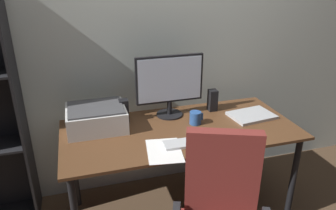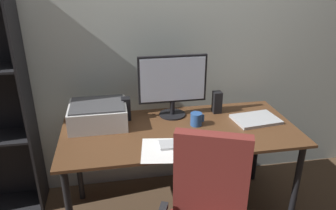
{
  "view_description": "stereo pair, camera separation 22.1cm",
  "coord_description": "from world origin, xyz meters",
  "px_view_note": "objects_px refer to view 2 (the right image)",
  "views": [
    {
      "loc": [
        -0.65,
        -1.9,
        1.78
      ],
      "look_at": [
        -0.08,
        0.05,
        0.91
      ],
      "focal_mm": 34.37,
      "sensor_mm": 36.0,
      "label": 1
    },
    {
      "loc": [
        -0.44,
        -1.95,
        1.78
      ],
      "look_at": [
        -0.08,
        0.05,
        0.91
      ],
      "focal_mm": 34.37,
      "sensor_mm": 36.0,
      "label": 2
    }
  ],
  "objects_px": {
    "monitor": "(173,82)",
    "speaker_right": "(217,102)",
    "desk": "(180,139)",
    "keyboard": "(182,144)",
    "laptop": "(256,119)",
    "mouse": "(219,141)",
    "printer": "(98,114)",
    "coffee_mug": "(196,119)",
    "speaker_left": "(126,109)"
  },
  "relations": [
    {
      "from": "desk",
      "to": "coffee_mug",
      "type": "distance_m",
      "value": 0.18
    },
    {
      "from": "monitor",
      "to": "printer",
      "type": "xyz_separation_m",
      "value": [
        -0.55,
        -0.06,
        -0.18
      ]
    },
    {
      "from": "desk",
      "to": "monitor",
      "type": "height_order",
      "value": "monitor"
    },
    {
      "from": "speaker_right",
      "to": "printer",
      "type": "distance_m",
      "value": 0.9
    },
    {
      "from": "mouse",
      "to": "speaker_right",
      "type": "relative_size",
      "value": 0.56
    },
    {
      "from": "desk",
      "to": "coffee_mug",
      "type": "relative_size",
      "value": 16.58
    },
    {
      "from": "mouse",
      "to": "laptop",
      "type": "bearing_deg",
      "value": 33.31
    },
    {
      "from": "desk",
      "to": "keyboard",
      "type": "relative_size",
      "value": 5.64
    },
    {
      "from": "mouse",
      "to": "coffee_mug",
      "type": "xyz_separation_m",
      "value": [
        -0.08,
        0.28,
        0.03
      ]
    },
    {
      "from": "coffee_mug",
      "to": "laptop",
      "type": "height_order",
      "value": "coffee_mug"
    },
    {
      "from": "laptop",
      "to": "speaker_right",
      "type": "relative_size",
      "value": 1.88
    },
    {
      "from": "monitor",
      "to": "keyboard",
      "type": "xyz_separation_m",
      "value": [
        -0.03,
        -0.45,
        -0.26
      ]
    },
    {
      "from": "monitor",
      "to": "speaker_left",
      "type": "height_order",
      "value": "monitor"
    },
    {
      "from": "laptop",
      "to": "speaker_left",
      "type": "distance_m",
      "value": 0.96
    },
    {
      "from": "speaker_left",
      "to": "printer",
      "type": "xyz_separation_m",
      "value": [
        -0.2,
        -0.05,
        -0.0
      ]
    },
    {
      "from": "mouse",
      "to": "speaker_right",
      "type": "xyz_separation_m",
      "value": [
        0.14,
        0.46,
        0.07
      ]
    },
    {
      "from": "desk",
      "to": "printer",
      "type": "relative_size",
      "value": 4.09
    },
    {
      "from": "monitor",
      "to": "speaker_right",
      "type": "distance_m",
      "value": 0.39
    },
    {
      "from": "coffee_mug",
      "to": "speaker_left",
      "type": "xyz_separation_m",
      "value": [
        -0.48,
        0.19,
        0.04
      ]
    },
    {
      "from": "keyboard",
      "to": "monitor",
      "type": "bearing_deg",
      "value": 88.44
    },
    {
      "from": "speaker_right",
      "to": "printer",
      "type": "relative_size",
      "value": 0.43
    },
    {
      "from": "speaker_left",
      "to": "laptop",
      "type": "bearing_deg",
      "value": -11.85
    },
    {
      "from": "coffee_mug",
      "to": "laptop",
      "type": "bearing_deg",
      "value": -1.35
    },
    {
      "from": "coffee_mug",
      "to": "printer",
      "type": "xyz_separation_m",
      "value": [
        -0.69,
        0.14,
        0.03
      ]
    },
    {
      "from": "mouse",
      "to": "printer",
      "type": "xyz_separation_m",
      "value": [
        -0.76,
        0.41,
        0.06
      ]
    },
    {
      "from": "printer",
      "to": "desk",
      "type": "bearing_deg",
      "value": -17.51
    },
    {
      "from": "mouse",
      "to": "printer",
      "type": "relative_size",
      "value": 0.24
    },
    {
      "from": "coffee_mug",
      "to": "speaker_right",
      "type": "xyz_separation_m",
      "value": [
        0.21,
        0.19,
        0.04
      ]
    },
    {
      "from": "monitor",
      "to": "printer",
      "type": "height_order",
      "value": "monitor"
    },
    {
      "from": "monitor",
      "to": "mouse",
      "type": "xyz_separation_m",
      "value": [
        0.21,
        -0.47,
        -0.25
      ]
    },
    {
      "from": "desk",
      "to": "mouse",
      "type": "relative_size",
      "value": 17.03
    },
    {
      "from": "keyboard",
      "to": "speaker_right",
      "type": "relative_size",
      "value": 1.71
    },
    {
      "from": "mouse",
      "to": "coffee_mug",
      "type": "bearing_deg",
      "value": 103.4
    },
    {
      "from": "coffee_mug",
      "to": "speaker_right",
      "type": "bearing_deg",
      "value": 41.13
    },
    {
      "from": "monitor",
      "to": "speaker_left",
      "type": "distance_m",
      "value": 0.39
    },
    {
      "from": "monitor",
      "to": "desk",
      "type": "bearing_deg",
      "value": -87.64
    },
    {
      "from": "monitor",
      "to": "coffee_mug",
      "type": "bearing_deg",
      "value": -54.91
    },
    {
      "from": "mouse",
      "to": "coffee_mug",
      "type": "height_order",
      "value": "coffee_mug"
    },
    {
      "from": "printer",
      "to": "coffee_mug",
      "type": "bearing_deg",
      "value": -11.19
    },
    {
      "from": "speaker_right",
      "to": "printer",
      "type": "xyz_separation_m",
      "value": [
        -0.9,
        -0.05,
        -0.0
      ]
    },
    {
      "from": "monitor",
      "to": "speaker_right",
      "type": "xyz_separation_m",
      "value": [
        0.35,
        -0.01,
        -0.18
      ]
    },
    {
      "from": "keyboard",
      "to": "coffee_mug",
      "type": "xyz_separation_m",
      "value": [
        0.16,
        0.26,
        0.04
      ]
    },
    {
      "from": "keyboard",
      "to": "laptop",
      "type": "distance_m",
      "value": 0.66
    },
    {
      "from": "coffee_mug",
      "to": "speaker_left",
      "type": "relative_size",
      "value": 0.58
    },
    {
      "from": "keyboard",
      "to": "coffee_mug",
      "type": "distance_m",
      "value": 0.31
    },
    {
      "from": "coffee_mug",
      "to": "speaker_left",
      "type": "distance_m",
      "value": 0.52
    },
    {
      "from": "laptop",
      "to": "speaker_right",
      "type": "distance_m",
      "value": 0.32
    },
    {
      "from": "speaker_left",
      "to": "speaker_right",
      "type": "relative_size",
      "value": 1.0
    },
    {
      "from": "coffee_mug",
      "to": "printer",
      "type": "height_order",
      "value": "printer"
    },
    {
      "from": "keyboard",
      "to": "speaker_right",
      "type": "distance_m",
      "value": 0.59
    }
  ]
}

